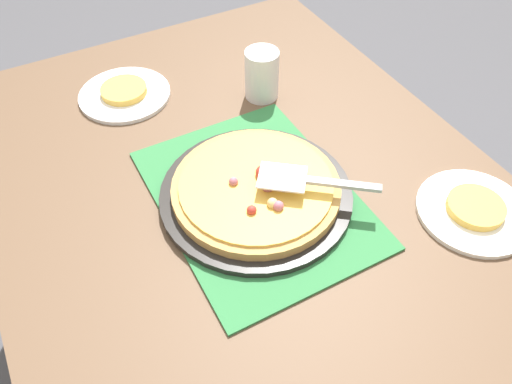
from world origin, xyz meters
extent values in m
plane|color=#4C4C51|center=(0.00, 0.00, 0.00)|extent=(8.00, 8.00, 0.00)
cube|color=brown|center=(0.00, 0.00, 0.73)|extent=(1.40, 1.00, 0.03)
cube|color=brown|center=(-0.64, -0.44, 0.36)|extent=(0.07, 0.07, 0.72)
cube|color=brown|center=(-0.64, 0.44, 0.36)|extent=(0.07, 0.07, 0.72)
cube|color=#2D753D|center=(0.00, 0.00, 0.75)|extent=(0.48, 0.36, 0.01)
cylinder|color=black|center=(0.00, 0.00, 0.76)|extent=(0.38, 0.38, 0.01)
cylinder|color=tan|center=(0.00, 0.00, 0.78)|extent=(0.33, 0.33, 0.02)
cylinder|color=#EAB747|center=(0.00, 0.00, 0.79)|extent=(0.30, 0.30, 0.01)
sphere|color=#B76675|center=(0.08, 0.01, 0.80)|extent=(0.02, 0.02, 0.02)
sphere|color=red|center=(0.06, -0.04, 0.80)|extent=(0.02, 0.02, 0.02)
sphere|color=#338433|center=(-0.02, 0.03, 0.80)|extent=(0.02, 0.02, 0.02)
sphere|color=red|center=(-0.01, 0.02, 0.80)|extent=(0.03, 0.03, 0.03)
sphere|color=#E5CC7F|center=(0.06, 0.00, 0.80)|extent=(0.02, 0.02, 0.02)
sphere|color=#B76675|center=(-0.02, -0.04, 0.80)|extent=(0.02, 0.02, 0.02)
sphere|color=#B76675|center=(0.02, 0.01, 0.80)|extent=(0.03, 0.03, 0.03)
cylinder|color=white|center=(0.23, 0.35, 0.76)|extent=(0.22, 0.22, 0.01)
cylinder|color=white|center=(-0.45, -0.12, 0.76)|extent=(0.22, 0.22, 0.01)
cylinder|color=#EAB747|center=(0.23, 0.35, 0.77)|extent=(0.11, 0.11, 0.02)
cylinder|color=#EAB747|center=(-0.45, -0.12, 0.77)|extent=(0.11, 0.11, 0.02)
cylinder|color=white|center=(-0.29, 0.17, 0.81)|extent=(0.08, 0.08, 0.12)
cube|color=silver|center=(0.03, 0.04, 0.82)|extent=(0.11, 0.11, 0.00)
cube|color=#B2B2B7|center=(0.10, 0.13, 0.82)|extent=(0.10, 0.12, 0.01)
camera|label=1|loc=(0.59, -0.32, 1.51)|focal=35.81mm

